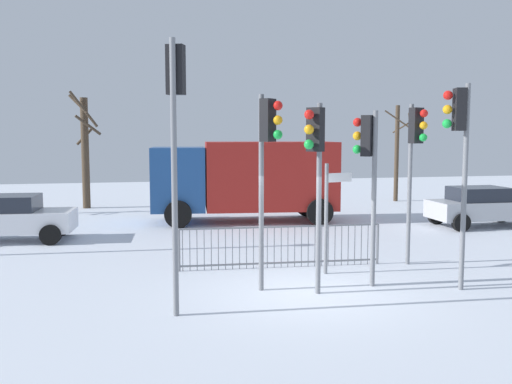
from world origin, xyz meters
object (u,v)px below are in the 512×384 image
Objects in this scene: traffic_light_mid_left at (459,140)px; car_silver_far at (481,206)px; bare_tree_left at (85,149)px; bare_tree_right at (397,150)px; traffic_light_rear_left at (176,116)px; traffic_light_rear_right at (316,155)px; traffic_light_foreground_right at (415,148)px; delivery_truck at (247,177)px; direction_sign_post at (329,212)px; traffic_light_foreground_left at (267,148)px; traffic_light_mid_right at (368,158)px; car_white_near at (10,217)px.

traffic_light_mid_left is 9.73m from car_silver_far.
bare_tree_left is 1.10× the size of bare_tree_right.
traffic_light_rear_left is at bearing -127.57° from bare_tree_right.
traffic_light_rear_right is 0.97× the size of traffic_light_foreground_right.
traffic_light_rear_left is 11.64m from delivery_truck.
delivery_truck reaches higher than car_silver_far.
direction_sign_post is 9.66m from car_silver_far.
traffic_light_mid_left is at bearing -57.97° from direction_sign_post.
bare_tree_right reaches higher than traffic_light_foreground_left.
bare_tree_right is (6.31, 15.65, -0.68)m from traffic_light_mid_left.
traffic_light_rear_left is 1.33× the size of car_silver_far.
traffic_light_mid_left is 3.15m from traffic_light_rear_right.
traffic_light_rear_left is 1.23× the size of traffic_light_foreground_right.
direction_sign_post is 0.37× the size of delivery_truck.
traffic_light_mid_right is 16.95m from bare_tree_left.
bare_tree_left is at bearing -35.03° from delivery_truck.
traffic_light_mid_left is 2.35m from traffic_light_foreground_right.
traffic_light_rear_right is 1.03× the size of car_white_near.
traffic_light_foreground_right is (0.21, 2.33, -0.22)m from traffic_light_mid_left.
traffic_light_rear_right is 11.11m from car_white_near.
bare_tree_left reaches higher than traffic_light_foreground_left.
car_silver_far is 8.38m from bare_tree_right.
traffic_light_mid_right is at bearing 37.76° from traffic_light_rear_left.
car_white_near is at bearing 178.74° from car_silver_far.
bare_tree_left is (1.71, 7.98, 1.95)m from car_white_near.
bare_tree_left is at bearing -74.92° from traffic_light_foreground_right.
traffic_light_rear_right is 10.37m from delivery_truck.
delivery_truck is at bearing -149.89° from bare_tree_right.
traffic_light_rear_right is at bearing 13.45° from traffic_light_foreground_right.
traffic_light_rear_left reaches higher than traffic_light_mid_left.
traffic_light_mid_right is 0.99× the size of car_white_near.
bare_tree_left is (-6.42, 5.57, 0.98)m from delivery_truck.
car_white_near is at bearing 3.16° from traffic_light_rear_right.
traffic_light_rear_left is 1.05× the size of bare_tree_right.
car_silver_far is at bearing -91.09° from traffic_light_rear_right.
car_silver_far is (7.89, 5.52, -0.75)m from direction_sign_post.
direction_sign_post is (-0.47, 1.21, -1.34)m from traffic_light_mid_right.
traffic_light_rear_left is 1.30× the size of car_white_near.
bare_tree_right is at bearing 41.83° from direction_sign_post.
car_white_near is at bearing -46.58° from traffic_light_foreground_right.
traffic_light_rear_left is at bearing -79.99° from bare_tree_left.
traffic_light_foreground_right is (4.25, 1.59, -0.05)m from traffic_light_foreground_left.
traffic_light_mid_left reaches higher than direction_sign_post.
bare_tree_right reaches higher than car_silver_far.
traffic_light_foreground_left is at bearing -144.27° from car_silver_far.
traffic_light_foreground_right is at bearing 9.51° from traffic_light_mid_left.
traffic_light_mid_right is at bearing -118.39° from bare_tree_right.
car_silver_far and car_white_near have the same top height.
traffic_light_foreground_right is 1.54× the size of direction_sign_post.
traffic_light_rear_right reaches higher than car_silver_far.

